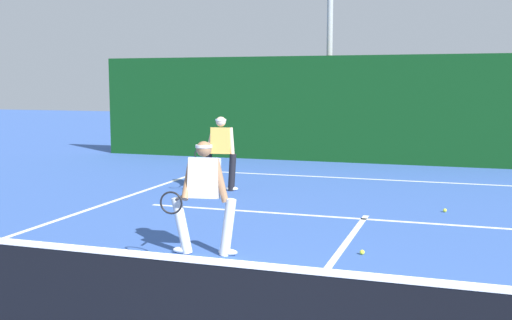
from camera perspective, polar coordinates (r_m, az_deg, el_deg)
The scene contains 9 objects.
court_line_baseline_far at distance 15.14m, azimuth 12.34°, elevation -1.81°, with size 9.77×0.10×0.01m, color white.
court_line_service at distance 10.78m, azimuth 9.81°, elevation -5.33°, with size 7.96×0.10×0.01m, color white.
court_line_centre at distance 8.00m, azimuth 6.65°, elevation -9.65°, with size 0.10×6.40×0.01m, color white.
tennis_net at distance 4.91m, azimuth -1.12°, elevation -14.44°, with size 10.71×0.09×1.09m.
player_near at distance 8.33m, azimuth -4.81°, elevation -3.04°, with size 0.92×0.84×1.54m.
player_far at distance 13.29m, azimuth -3.25°, elevation 0.90°, with size 0.74×0.88×1.59m.
tennis_ball at distance 11.67m, azimuth 16.87°, elevation -4.43°, with size 0.07×0.07×0.07m, color #D1E033.
tennis_ball_extra at distance 8.60m, azimuth 9.67°, elevation -8.30°, with size 0.07×0.07×0.07m, color #D1E033.
back_fence_windscreen at distance 17.95m, azimuth 13.48°, elevation 4.45°, with size 18.78×0.12×3.07m, color #0C3A14.
Camera 1 is at (1.53, -4.31, 2.30)m, focal length 43.80 mm.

